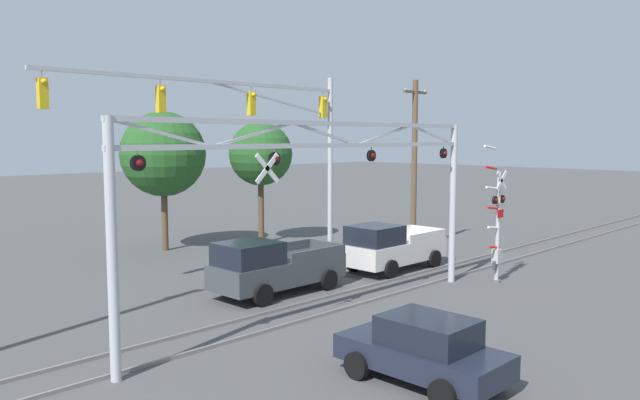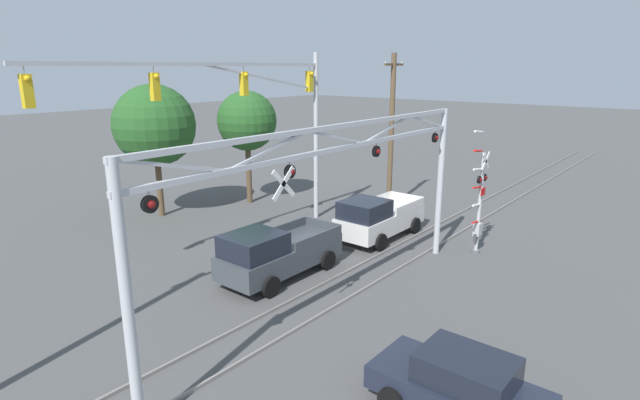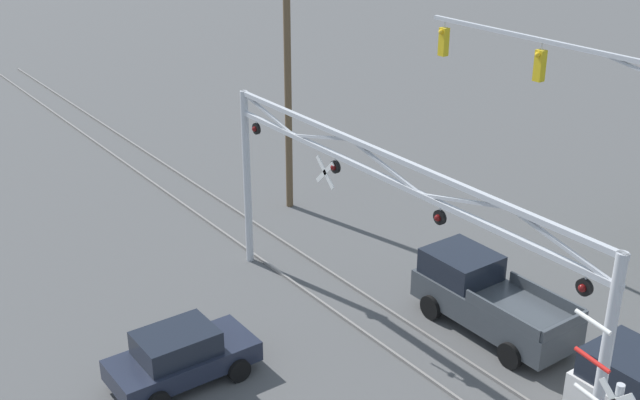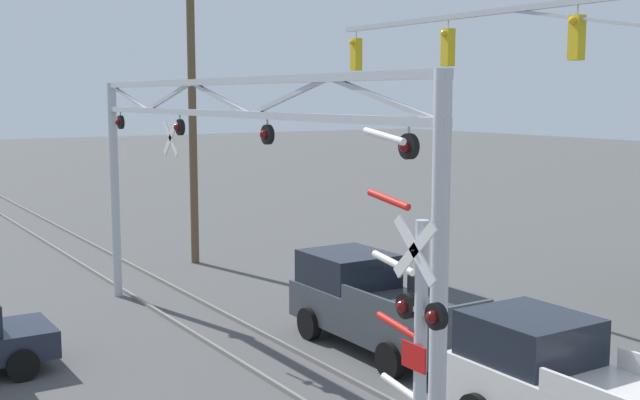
# 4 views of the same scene
# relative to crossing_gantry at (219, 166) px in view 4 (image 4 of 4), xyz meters

# --- Properties ---
(rail_track_near) EXTENTS (80.00, 0.08, 0.10)m
(rail_track_near) POSITION_rel_crossing_gantry_xyz_m (0.01, 0.28, -4.33)
(rail_track_near) COLOR gray
(rail_track_near) RESTS_ON ground_plane
(rail_track_far) EXTENTS (80.00, 0.08, 0.10)m
(rail_track_far) POSITION_rel_crossing_gantry_xyz_m (0.01, 1.72, -4.33)
(rail_track_far) COLOR gray
(rail_track_far) RESTS_ON ground_plane
(crossing_gantry) EXTENTS (14.57, 0.29, 6.23)m
(crossing_gantry) POSITION_rel_crossing_gantry_xyz_m (0.00, 0.00, 0.00)
(crossing_gantry) COLOR #B7BABF
(crossing_gantry) RESTS_ON ground_plane
(traffic_signal_span) EXTENTS (14.21, 0.39, 8.57)m
(traffic_signal_span) POSITION_rel_crossing_gantry_xyz_m (4.08, 7.47, 1.77)
(traffic_signal_span) COLOR #B7BABF
(traffic_signal_span) RESTS_ON ground_plane
(pickup_truck_lead) EXTENTS (5.20, 2.24, 2.07)m
(pickup_truck_lead) POSITION_rel_crossing_gantry_xyz_m (0.83, 3.55, -3.36)
(pickup_truck_lead) COLOR #3D4247
(pickup_truck_lead) RESTS_ON ground_plane
(pickup_truck_following) EXTENTS (4.99, 2.24, 2.07)m
(pickup_truck_following) POSITION_rel_crossing_gantry_xyz_m (7.14, 3.05, -3.36)
(pickup_truck_following) COLOR silver
(pickup_truck_following) RESTS_ON ground_plane
(utility_pole_left) EXTENTS (1.80, 0.28, 10.20)m
(utility_pole_left) POSITION_rel_crossing_gantry_xyz_m (-10.31, 3.85, 0.87)
(utility_pole_left) COLOR brown
(utility_pole_left) RESTS_ON ground_plane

